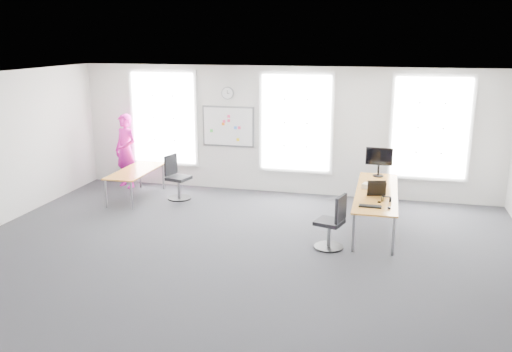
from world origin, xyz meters
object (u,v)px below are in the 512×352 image
(headphones, at_px, (386,199))
(desk_right, at_px, (377,194))
(chair_right, at_px, (332,225))
(chair_left, at_px, (177,180))
(keyboard, at_px, (370,206))
(monitor, at_px, (379,159))
(desk_left, at_px, (136,173))
(person, at_px, (126,151))

(headphones, bearing_deg, desk_right, 94.80)
(chair_right, distance_m, chair_left, 4.42)
(desk_right, bearing_deg, headphones, -74.60)
(keyboard, distance_m, monitor, 2.28)
(desk_left, height_order, person, person)
(person, xyz_separation_m, keyboard, (6.03, -2.59, -0.18))
(chair_right, relative_size, headphones, 5.43)
(chair_right, distance_m, keyboard, 0.76)
(chair_right, height_order, headphones, chair_right)
(person, bearing_deg, desk_right, 9.83)
(desk_left, height_order, headphones, headphones)
(headphones, xyz_separation_m, monitor, (-0.18, 1.85, 0.33))
(chair_left, bearing_deg, person, 81.20)
(person, distance_m, monitor, 6.12)
(chair_left, distance_m, person, 1.78)
(chair_right, height_order, person, person)
(desk_left, bearing_deg, desk_right, -7.07)
(desk_left, xyz_separation_m, headphones, (5.63, -1.33, 0.16))
(headphones, bearing_deg, monitor, 85.07)
(desk_left, distance_m, chair_right, 5.16)
(chair_right, bearing_deg, monitor, -179.08)
(chair_left, distance_m, keyboard, 4.85)
(chair_right, bearing_deg, headphones, 144.28)
(chair_left, xyz_separation_m, person, (-1.59, 0.67, 0.47))
(desk_right, height_order, desk_left, desk_right)
(desk_left, distance_m, headphones, 5.79)
(keyboard, bearing_deg, desk_left, 164.43)
(chair_left, height_order, keyboard, chair_left)
(desk_right, distance_m, desk_left, 5.50)
(person, height_order, monitor, person)
(desk_left, relative_size, chair_left, 1.78)
(person, distance_m, headphones, 6.67)
(chair_left, bearing_deg, keyboard, -99.34)
(chair_left, relative_size, keyboard, 2.57)
(desk_right, xyz_separation_m, chair_right, (-0.71, -1.35, -0.24))
(keyboard, relative_size, headphones, 2.18)
(desk_right, xyz_separation_m, desk_left, (-5.45, 0.68, -0.07))
(chair_left, bearing_deg, monitor, -71.87)
(desk_right, height_order, chair_left, chair_left)
(chair_right, xyz_separation_m, keyboard, (0.63, 0.30, 0.30))
(desk_right, bearing_deg, keyboard, -94.55)
(chair_right, bearing_deg, desk_right, 168.69)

